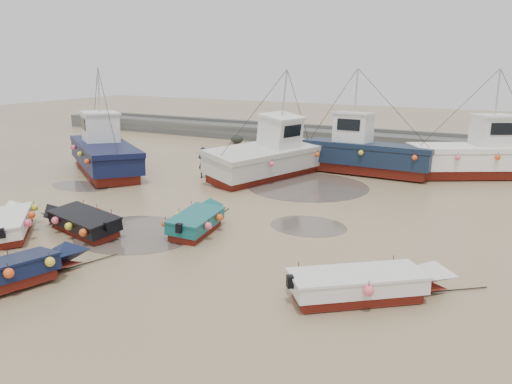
% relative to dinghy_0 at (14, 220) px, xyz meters
% --- Properties ---
extents(ground, '(120.00, 120.00, 0.00)m').
position_rel_dinghy_0_xyz_m(ground, '(5.95, 3.94, -0.55)').
color(ground, tan).
rests_on(ground, ground).
extents(seawall, '(60.00, 4.92, 1.50)m').
position_rel_dinghy_0_xyz_m(seawall, '(6.00, 25.93, 0.07)').
color(seawall, '#60605C').
rests_on(seawall, ground).
extents(puddle_a, '(5.07, 5.07, 0.01)m').
position_rel_dinghy_0_xyz_m(puddle_a, '(4.29, 2.19, -0.55)').
color(puddle_a, '#544A42').
rests_on(puddle_a, ground).
extents(puddle_b, '(3.25, 3.25, 0.01)m').
position_rel_dinghy_0_xyz_m(puddle_b, '(10.06, 6.30, -0.55)').
color(puddle_b, '#544A42').
rests_on(puddle_b, ground).
extents(puddle_c, '(3.69, 3.69, 0.01)m').
position_rel_dinghy_0_xyz_m(puddle_c, '(-3.60, 6.75, -0.55)').
color(puddle_c, '#544A42').
rests_on(puddle_c, ground).
extents(puddle_d, '(6.67, 6.67, 0.01)m').
position_rel_dinghy_0_xyz_m(puddle_d, '(7.46, 12.60, -0.55)').
color(puddle_d, '#544A42').
rests_on(puddle_d, ground).
extents(dinghy_0, '(4.48, 4.48, 1.43)m').
position_rel_dinghy_0_xyz_m(dinghy_0, '(0.00, 0.00, 0.00)').
color(dinghy_0, maroon).
rests_on(dinghy_0, ground).
extents(dinghy_1, '(3.06, 6.03, 1.43)m').
position_rel_dinghy_0_xyz_m(dinghy_1, '(4.16, -3.50, -0.01)').
color(dinghy_1, maroon).
rests_on(dinghy_1, ground).
extents(dinghy_2, '(2.07, 5.06, 1.43)m').
position_rel_dinghy_0_xyz_m(dinghy_2, '(6.38, 3.66, 0.02)').
color(dinghy_2, maroon).
rests_on(dinghy_2, ground).
extents(dinghy_3, '(5.29, 4.36, 1.43)m').
position_rel_dinghy_0_xyz_m(dinghy_3, '(14.08, 1.02, -0.01)').
color(dinghy_3, maroon).
rests_on(dinghy_3, ground).
extents(dinghy_4, '(5.63, 2.48, 1.43)m').
position_rel_dinghy_0_xyz_m(dinghy_4, '(2.22, 1.39, 0.00)').
color(dinghy_4, maroon).
rests_on(dinghy_4, ground).
extents(cabin_boat_0, '(10.08, 7.63, 6.22)m').
position_rel_dinghy_0_xyz_m(cabin_boat_0, '(-5.13, 10.10, 0.75)').
color(cabin_boat_0, maroon).
rests_on(cabin_boat_0, ground).
extents(cabin_boat_1, '(5.13, 10.70, 6.22)m').
position_rel_dinghy_0_xyz_m(cabin_boat_1, '(4.60, 13.85, 0.76)').
color(cabin_boat_1, maroon).
rests_on(cabin_boat_1, ground).
extents(cabin_boat_2, '(10.99, 3.43, 6.22)m').
position_rel_dinghy_0_xyz_m(cabin_boat_2, '(8.81, 17.28, 0.76)').
color(cabin_boat_2, maroon).
rests_on(cabin_boat_2, ground).
extents(cabin_boat_3, '(9.81, 6.78, 6.22)m').
position_rel_dinghy_0_xyz_m(cabin_boat_3, '(15.76, 19.74, 0.78)').
color(cabin_boat_3, maroon).
rests_on(cabin_boat_3, ground).
extents(person, '(0.70, 0.48, 1.84)m').
position_rel_dinghy_0_xyz_m(person, '(1.28, 11.63, -0.55)').
color(person, '#1B233D').
rests_on(person, ground).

